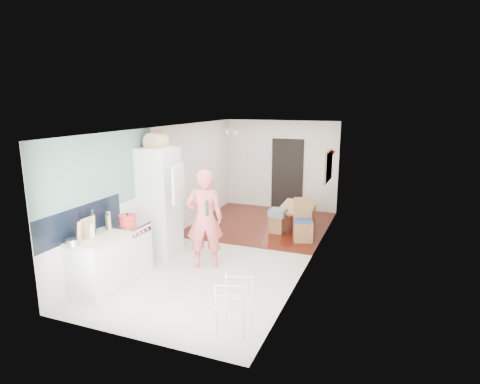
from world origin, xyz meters
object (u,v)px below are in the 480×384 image
Objects in this scene: stool at (277,224)px; drying_rack at (234,307)px; dining_table at (298,218)px; dining_chair at (303,220)px; person at (204,210)px.

stool is 0.53× the size of drying_rack.
dining_chair is at bearing -164.66° from dining_table.
dining_chair is at bearing -151.10° from person.
dining_table is 1.60× the size of drying_rack.
person is 2.53m from dining_chair.
dining_chair is 3.90m from drying_rack.
drying_rack is at bearing -179.56° from dining_table.
dining_chair is at bearing -26.53° from stool.
dining_table reaches higher than stool.
dining_table is 4.92m from drying_rack.
drying_rack is (-0.05, -3.90, -0.09)m from dining_chair.
person is at bearing 106.03° from drying_rack.
dining_chair reaches higher than stool.
stool is at bearing 78.95° from drying_rack.
dining_table is 0.76m from stool.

